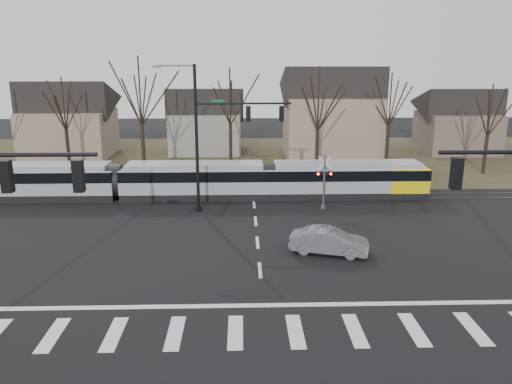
{
  "coord_description": "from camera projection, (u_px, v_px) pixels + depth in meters",
  "views": [
    {
      "loc": [
        -0.9,
        -21.75,
        10.54
      ],
      "look_at": [
        0.0,
        9.0,
        2.3
      ],
      "focal_mm": 35.0,
      "sensor_mm": 36.0,
      "label": 1
    }
  ],
  "objects": [
    {
      "name": "ground",
      "position": [
        261.0,
        287.0,
        23.76
      ],
      "size": [
        140.0,
        140.0,
        0.0
      ],
      "primitive_type": "plane",
      "color": "black"
    },
    {
      "name": "signal_pole_far",
      "position": [
        220.0,
        131.0,
        34.28
      ],
      "size": [
        9.28,
        0.44,
        10.2
      ],
      "color": "black",
      "rests_on": "ground"
    },
    {
      "name": "crosswalk",
      "position": [
        265.0,
        332.0,
        19.89
      ],
      "size": [
        27.0,
        2.6,
        0.01
      ],
      "color": "silver",
      "rests_on": "ground"
    },
    {
      "name": "tram",
      "position": [
        193.0,
        179.0,
        38.68
      ],
      "size": [
        36.46,
        2.71,
        2.76
      ],
      "color": "gray",
      "rests_on": "ground"
    },
    {
      "name": "tree_row",
      "position": [
        272.0,
        119.0,
        47.62
      ],
      "size": [
        59.2,
        7.2,
        10.0
      ],
      "color": "black",
      "rests_on": "ground"
    },
    {
      "name": "house_a",
      "position": [
        68.0,
        116.0,
        54.87
      ],
      "size": [
        9.72,
        8.64,
        8.6
      ],
      "color": "gray",
      "rests_on": "ground"
    },
    {
      "name": "grass_verge",
      "position": [
        250.0,
        158.0,
        54.65
      ],
      "size": [
        140.0,
        28.0,
        0.01
      ],
      "primitive_type": "cube",
      "color": "#38331E",
      "rests_on": "ground"
    },
    {
      "name": "sedan",
      "position": [
        329.0,
        241.0,
        27.74
      ],
      "size": [
        3.86,
        5.16,
        1.43
      ],
      "primitive_type": "imported",
      "rotation": [
        0.0,
        0.0,
        1.29
      ],
      "color": "slate",
      "rests_on": "ground"
    },
    {
      "name": "house_c",
      "position": [
        332.0,
        109.0,
        54.52
      ],
      "size": [
        10.8,
        8.64,
        10.1
      ],
      "color": "gray",
      "rests_on": "ground"
    },
    {
      "name": "stop_line",
      "position": [
        263.0,
        305.0,
        22.02
      ],
      "size": [
        28.0,
        0.35,
        0.01
      ],
      "primitive_type": "cube",
      "color": "silver",
      "rests_on": "ground"
    },
    {
      "name": "house_d",
      "position": [
        458.0,
        118.0,
        57.2
      ],
      "size": [
        8.64,
        7.56,
        7.65
      ],
      "color": "brown",
      "rests_on": "ground"
    },
    {
      "name": "lane_dashes",
      "position": [
        253.0,
        197.0,
        39.2
      ],
      "size": [
        0.18,
        30.0,
        0.01
      ],
      "color": "silver",
      "rests_on": "ground"
    },
    {
      "name": "rail_pair",
      "position": [
        253.0,
        198.0,
        39.01
      ],
      "size": [
        90.0,
        1.52,
        0.06
      ],
      "color": "#59595E",
      "rests_on": "ground"
    },
    {
      "name": "house_b",
      "position": [
        206.0,
        118.0,
        57.35
      ],
      "size": [
        8.64,
        7.56,
        7.65
      ],
      "color": "gray",
      "rests_on": "ground"
    },
    {
      "name": "rail_crossing_signal",
      "position": [
        324.0,
        183.0,
        35.76
      ],
      "size": [
        1.08,
        0.36,
        4.0
      ],
      "color": "#59595B",
      "rests_on": "ground"
    }
  ]
}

